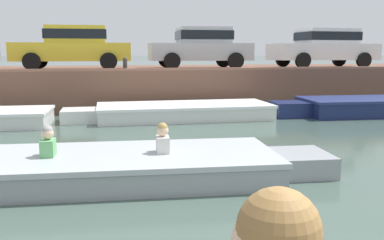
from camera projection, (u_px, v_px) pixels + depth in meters
The scene contains 10 objects.
ground_plane at pixel (199, 159), 8.21m from camera, with size 400.00×400.00×0.00m, color #42564C.
far_quay_wall at pixel (148, 85), 17.28m from camera, with size 60.00×6.00×1.40m, color brown.
far_wall_coping at pixel (156, 69), 14.38m from camera, with size 60.00×0.24×0.08m, color brown.
boat_moored_central_white at pixel (176, 112), 13.02m from camera, with size 6.25×2.06×0.46m.
boat_moored_east_navy at pixel (378, 106), 13.95m from camera, with size 6.66×2.26×0.55m.
motorboat_passing at pixel (130, 166), 6.84m from camera, with size 6.30×2.31×0.92m.
car_left_inner_yellow at pixel (74, 46), 15.44m from camera, with size 4.14×1.92×1.54m.
car_centre_silver at pixel (201, 46), 16.38m from camera, with size 3.86×2.07×1.54m.
car_right_inner_white at pixel (324, 46), 17.41m from camera, with size 4.38×2.03×1.54m.
mooring_bollard_mid at pixel (125, 63), 14.27m from camera, with size 0.15×0.15×0.44m.
Camera 1 is at (-1.74, -1.29, 2.04)m, focal length 40.00 mm.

